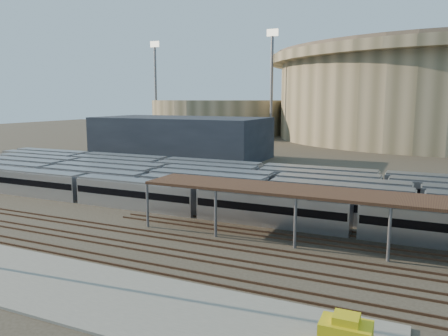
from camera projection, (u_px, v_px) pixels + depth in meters
ground at (205, 239)px, 45.25m from camera, size 420.00×420.00×0.00m
apron at (60, 285)px, 33.84m from camera, size 50.00×9.00×0.20m
subway_trains at (256, 189)px, 62.12m from camera, size 119.46×23.90×3.60m
inspection_shed at (444, 205)px, 38.98m from camera, size 60.30×6.00×5.30m
empty_tracks at (181, 254)px, 40.75m from camera, size 170.00×9.62×0.18m
stadium at (443, 94)px, 158.01m from camera, size 124.00×124.00×32.50m
secondary_arena at (219, 117)px, 185.60m from camera, size 56.00×56.00×14.00m
service_building at (181, 138)px, 108.28m from camera, size 42.00×20.00×10.00m
floodlight_0 at (272, 81)px, 153.14m from camera, size 4.00×1.00×38.40m
floodlight_1 at (156, 84)px, 184.82m from camera, size 4.00×1.00×38.40m
floodlight_3 at (352, 85)px, 189.76m from camera, size 4.00×1.00×38.40m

